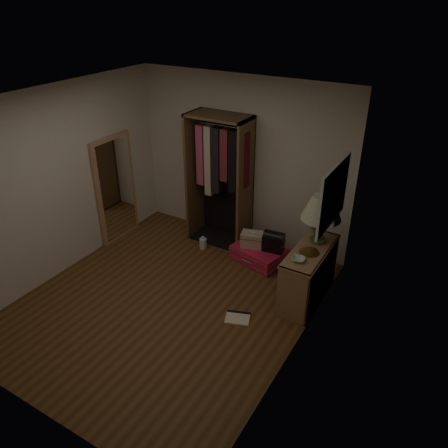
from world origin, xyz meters
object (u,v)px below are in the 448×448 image
at_px(console_bookshelf, 309,272).
at_px(train_case, 252,239).
at_px(black_bag, 274,241).
at_px(pink_suitcase, 259,254).
at_px(white_jug, 203,243).
at_px(floor_mirror, 116,189).
at_px(table_lamp, 322,209).
at_px(open_wardrobe, 221,170).

xyz_separation_m(console_bookshelf, train_case, (-1.06, 0.43, -0.05)).
distance_m(console_bookshelf, train_case, 1.14).
bearing_deg(black_bag, pink_suitcase, -174.67).
bearing_deg(white_jug, black_bag, 7.90).
distance_m(floor_mirror, pink_suitcase, 2.46).
distance_m(floor_mirror, table_lamp, 3.27).
bearing_deg(train_case, black_bag, -8.99).
relative_size(train_case, table_lamp, 0.59).
bearing_deg(white_jug, open_wardrobe, 76.93).
relative_size(pink_suitcase, white_jug, 4.22).
height_order(open_wardrobe, white_jug, open_wardrobe).
xyz_separation_m(console_bookshelf, floor_mirror, (-3.24, -0.04, 0.46)).
bearing_deg(floor_mirror, train_case, 12.18).
xyz_separation_m(open_wardrobe, black_bag, (1.04, -0.25, -0.81)).
distance_m(console_bookshelf, floor_mirror, 3.27).
bearing_deg(open_wardrobe, pink_suitcase, -19.57).
bearing_deg(open_wardrobe, black_bag, -13.75).
height_order(train_case, table_lamp, table_lamp).
bearing_deg(console_bookshelf, open_wardrobe, 157.43).
height_order(open_wardrobe, pink_suitcase, open_wardrobe).
bearing_deg(pink_suitcase, black_bag, 24.34).
bearing_deg(open_wardrobe, console_bookshelf, -22.57).
xyz_separation_m(floor_mirror, train_case, (2.18, 0.47, -0.51)).
xyz_separation_m(console_bookshelf, white_jug, (-1.86, 0.32, -0.30)).
bearing_deg(floor_mirror, table_lamp, 4.41).
bearing_deg(black_bag, white_jug, -177.91).
xyz_separation_m(pink_suitcase, table_lamp, (0.94, -0.22, 1.10)).
relative_size(black_bag, white_jug, 1.54).
relative_size(console_bookshelf, open_wardrobe, 0.55).
xyz_separation_m(console_bookshelf, open_wardrobe, (-1.76, 0.73, 0.82)).
bearing_deg(pink_suitcase, floor_mirror, -155.17).
distance_m(console_bookshelf, open_wardrobe, 2.08).
height_order(floor_mirror, pink_suitcase, floor_mirror).
bearing_deg(table_lamp, train_case, 168.24).
bearing_deg(table_lamp, pink_suitcase, 166.53).
height_order(pink_suitcase, table_lamp, table_lamp).
distance_m(open_wardrobe, table_lamp, 1.84).
relative_size(floor_mirror, train_case, 4.53).
distance_m(pink_suitcase, train_case, 0.26).
relative_size(pink_suitcase, train_case, 2.31).
bearing_deg(open_wardrobe, train_case, -22.91).
xyz_separation_m(pink_suitcase, white_jug, (-0.93, -0.12, -0.03)).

